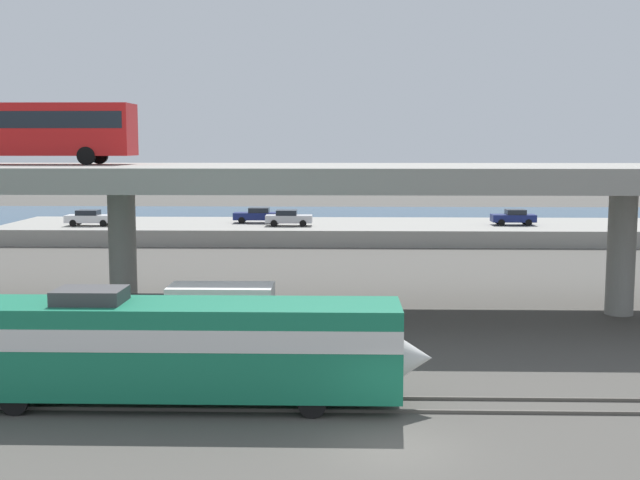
% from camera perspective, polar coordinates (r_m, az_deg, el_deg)
% --- Properties ---
extents(ground_plane, '(260.00, 260.00, 0.00)m').
position_cam_1_polar(ground_plane, '(25.77, 5.04, -14.31)').
color(ground_plane, '#4C4944').
extents(rail_strip_near, '(110.00, 0.12, 0.12)m').
position_cam_1_polar(rail_strip_near, '(28.82, 4.64, -11.86)').
color(rail_strip_near, '#59544C').
rests_on(rail_strip_near, ground_plane).
extents(rail_strip_far, '(110.00, 0.12, 0.12)m').
position_cam_1_polar(rail_strip_far, '(30.21, 4.48, -10.97)').
color(rail_strip_far, '#59544C').
rests_on(rail_strip_far, ground_plane).
extents(train_locomotive, '(17.45, 3.04, 4.18)m').
position_cam_1_polar(train_locomotive, '(29.36, -8.92, -7.24)').
color(train_locomotive, '#197A56').
rests_on(train_locomotive, ground_plane).
extents(highway_overpass, '(96.00, 11.61, 8.09)m').
position_cam_1_polar(highway_overpass, '(44.08, 3.55, 4.20)').
color(highway_overpass, gray).
rests_on(highway_overpass, ground_plane).
extents(transit_bus_on_overpass, '(12.00, 2.68, 3.40)m').
position_cam_1_polar(transit_bus_on_overpass, '(48.99, -19.90, 7.42)').
color(transit_bus_on_overpass, red).
rests_on(transit_bus_on_overpass, highway_overpass).
extents(service_truck_west, '(6.80, 2.46, 3.04)m').
position_cam_1_polar(service_truck_west, '(36.63, -8.29, -5.31)').
color(service_truck_west, black).
rests_on(service_truck_west, ground_plane).
extents(pier_parking_lot, '(68.28, 13.72, 1.52)m').
position_cam_1_polar(pier_parking_lot, '(79.48, 2.64, 0.62)').
color(pier_parking_lot, gray).
rests_on(pier_parking_lot, ground_plane).
extents(parked_car_0, '(4.39, 1.96, 1.50)m').
position_cam_1_polar(parked_car_0, '(77.07, -2.22, 1.57)').
color(parked_car_0, '#B7B7BC').
rests_on(parked_car_0, pier_parking_lot).
extents(parked_car_1, '(4.52, 1.85, 1.50)m').
position_cam_1_polar(parked_car_1, '(80.14, -4.42, 1.75)').
color(parked_car_1, navy).
rests_on(parked_car_1, pier_parking_lot).
extents(parked_car_2, '(4.13, 1.92, 1.50)m').
position_cam_1_polar(parked_car_2, '(79.92, 13.42, 1.58)').
color(parked_car_2, navy).
rests_on(parked_car_2, pier_parking_lot).
extents(parked_car_3, '(4.62, 1.90, 1.50)m').
position_cam_1_polar(parked_car_3, '(80.18, -15.81, 1.52)').
color(parked_car_3, silver).
rests_on(parked_car_3, pier_parking_lot).
extents(harbor_water, '(140.00, 36.00, 0.01)m').
position_cam_1_polar(harbor_water, '(102.44, 2.39, 1.57)').
color(harbor_water, '#2D5170').
rests_on(harbor_water, ground_plane).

